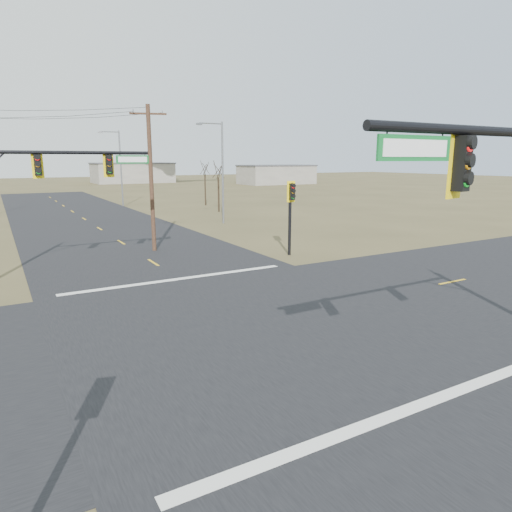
{
  "coord_description": "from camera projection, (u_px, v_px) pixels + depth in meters",
  "views": [
    {
      "loc": [
        -8.01,
        -14.63,
        6.19
      ],
      "look_at": [
        0.93,
        1.0,
        2.36
      ],
      "focal_mm": 32.0,
      "sensor_mm": 36.0,
      "label": 1
    }
  ],
  "objects": [
    {
      "name": "mast_arm_far",
      "position": [
        38.0,
        180.0,
        23.06
      ],
      "size": [
        8.84,
        0.41,
        7.13
      ],
      "rotation": [
        0.0,
        0.0,
        0.01
      ],
      "color": "black",
      "rests_on": "ground"
    },
    {
      "name": "pedestal_signal_ne",
      "position": [
        291.0,
        202.0,
        29.27
      ],
      "size": [
        0.62,
        0.54,
        4.86
      ],
      "rotation": [
        0.0,
        0.0,
        -0.16
      ],
      "color": "black",
      "rests_on": "ground"
    },
    {
      "name": "ground",
      "position": [
        248.0,
        323.0,
        17.6
      ],
      "size": [
        320.0,
        320.0,
        0.0
      ],
      "primitive_type": "plane",
      "color": "brown",
      "rests_on": "ground"
    },
    {
      "name": "bare_tree_c",
      "position": [
        218.0,
        170.0,
        53.94
      ],
      "size": [
        2.84,
        2.84,
        6.37
      ],
      "rotation": [
        0.0,
        0.0,
        -0.06
      ],
      "color": "black",
      "rests_on": "ground"
    },
    {
      "name": "road_ns",
      "position": [
        248.0,
        323.0,
        17.59
      ],
      "size": [
        14.0,
        160.0,
        0.02
      ],
      "primitive_type": "cube",
      "color": "black",
      "rests_on": "ground"
    },
    {
      "name": "warehouse_right",
      "position": [
        276.0,
        175.0,
        116.01
      ],
      "size": [
        18.0,
        10.0,
        4.5
      ],
      "primitive_type": "cube",
      "color": "#9A9589",
      "rests_on": "ground"
    },
    {
      "name": "warehouse_mid",
      "position": [
        133.0,
        173.0,
        122.61
      ],
      "size": [
        20.0,
        12.0,
        5.0
      ],
      "primitive_type": "cube",
      "color": "#9A9589",
      "rests_on": "ground"
    },
    {
      "name": "streetlight_b",
      "position": [
        119.0,
        164.0,
        59.93
      ],
      "size": [
        2.76,
        0.43,
        9.85
      ],
      "rotation": [
        0.0,
        0.0,
        -0.38
      ],
      "color": "slate",
      "rests_on": "ground"
    },
    {
      "name": "utility_pole_near",
      "position": [
        151.0,
        177.0,
        30.46
      ],
      "size": [
        2.32,
        0.74,
        9.69
      ],
      "rotation": [
        0.0,
        0.0,
        -0.27
      ],
      "color": "#4D3221",
      "rests_on": "ground"
    },
    {
      "name": "stop_bar_near",
      "position": [
        394.0,
        415.0,
        11.22
      ],
      "size": [
        12.0,
        0.4,
        0.01
      ],
      "primitive_type": "cube",
      "color": "silver",
      "rests_on": "road_ns"
    },
    {
      "name": "stop_bar_far",
      "position": [
        179.0,
        279.0,
        23.96
      ],
      "size": [
        12.0,
        0.4,
        0.01
      ],
      "primitive_type": "cube",
      "color": "silver",
      "rests_on": "road_ns"
    },
    {
      "name": "streetlight_a",
      "position": [
        221.0,
        167.0,
        43.72
      ],
      "size": [
        2.69,
        0.29,
        9.66
      ],
      "rotation": [
        0.0,
        0.0,
        0.1
      ],
      "color": "slate",
      "rests_on": "ground"
    },
    {
      "name": "road_ew",
      "position": [
        248.0,
        323.0,
        17.59
      ],
      "size": [
        160.0,
        14.0,
        0.02
      ],
      "primitive_type": "cube",
      "color": "black",
      "rests_on": "ground"
    },
    {
      "name": "bare_tree_d",
      "position": [
        205.0,
        168.0,
        61.54
      ],
      "size": [
        2.85,
        2.85,
        6.3
      ],
      "rotation": [
        0.0,
        0.0,
        0.22
      ],
      "color": "black",
      "rests_on": "ground"
    }
  ]
}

